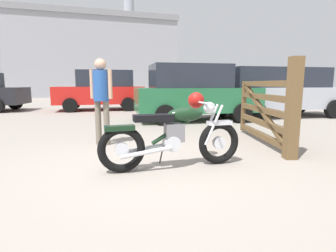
{
  "coord_description": "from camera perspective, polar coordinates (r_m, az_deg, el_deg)",
  "views": [
    {
      "loc": [
        -0.82,
        -3.66,
        1.19
      ],
      "look_at": [
        0.31,
        0.28,
        0.54
      ],
      "focal_mm": 28.84,
      "sensor_mm": 36.0,
      "label": 1
    }
  ],
  "objects": [
    {
      "name": "dark_sedan_left",
      "position": [
        10.59,
        22.27,
        6.93
      ],
      "size": [
        4.79,
        2.18,
        1.74
      ],
      "rotation": [
        0.0,
        0.0,
        -0.06
      ],
      "color": "black",
      "rests_on": "ground_plane"
    },
    {
      "name": "ground_plane",
      "position": [
        3.93,
        -3.25,
        -8.68
      ],
      "size": [
        80.0,
        80.0,
        0.0
      ],
      "primitive_type": "plane",
      "color": "gray"
    },
    {
      "name": "industrial_building",
      "position": [
        30.48,
        -15.18,
        13.7
      ],
      "size": [
        15.59,
        10.57,
        15.5
      ],
      "rotation": [
        0.0,
        0.0,
        0.02
      ],
      "color": "#9EA0A8",
      "rests_on": "ground_plane"
    },
    {
      "name": "silver_sedan_mid",
      "position": [
        8.76,
        5.54,
        7.11
      ],
      "size": [
        4.0,
        2.03,
        1.78
      ],
      "rotation": [
        0.0,
        0.0,
        -0.07
      ],
      "color": "black",
      "rests_on": "ground_plane"
    },
    {
      "name": "timber_gate",
      "position": [
        5.48,
        20.43,
        3.29
      ],
      "size": [
        0.72,
        2.5,
        1.6
      ],
      "rotation": [
        0.0,
        0.0,
        1.33
      ],
      "color": "brown",
      "rests_on": "ground_plane"
    },
    {
      "name": "white_estate_far",
      "position": [
        18.42,
        6.98,
        7.77
      ],
      "size": [
        4.32,
        2.17,
        1.67
      ],
      "rotation": [
        0.0,
        0.0,
        0.08
      ],
      "color": "black",
      "rests_on": "ground_plane"
    },
    {
      "name": "blue_hatchback_right",
      "position": [
        12.68,
        -13.89,
        7.44
      ],
      "size": [
        3.97,
        1.96,
        1.78
      ],
      "rotation": [
        0.0,
        0.0,
        3.1
      ],
      "color": "black",
      "rests_on": "ground_plane"
    },
    {
      "name": "bystander",
      "position": [
        5.38,
        -13.91,
        6.86
      ],
      "size": [
        0.41,
        0.3,
        1.66
      ],
      "rotation": [
        0.0,
        0.0,
        4.19
      ],
      "color": "#706656",
      "rests_on": "ground_plane"
    },
    {
      "name": "vintage_motorcycle",
      "position": [
        3.83,
        1.69,
        -1.57
      ],
      "size": [
        2.08,
        0.74,
        1.07
      ],
      "rotation": [
        0.0,
        0.0,
        0.01
      ],
      "color": "black",
      "rests_on": "ground_plane"
    }
  ]
}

